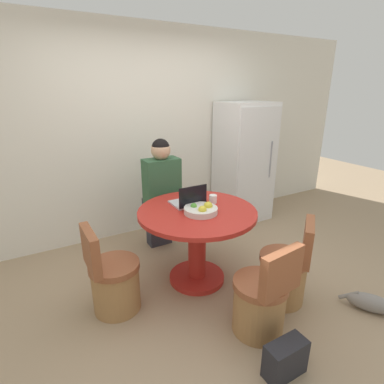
# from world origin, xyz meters

# --- Properties ---
(ground_plane) EXTENTS (12.00, 12.00, 0.00)m
(ground_plane) POSITION_xyz_m (0.00, 0.00, 0.00)
(ground_plane) COLOR #9E8466
(wall_back) EXTENTS (7.00, 0.06, 2.60)m
(wall_back) POSITION_xyz_m (0.00, 1.67, 1.30)
(wall_back) COLOR silver
(wall_back) RESTS_ON ground_plane
(refrigerator) EXTENTS (0.70, 0.64, 1.68)m
(refrigerator) POSITION_xyz_m (1.40, 1.31, 0.84)
(refrigerator) COLOR white
(refrigerator) RESTS_ON ground_plane
(dining_table) EXTENTS (1.13, 1.13, 0.77)m
(dining_table) POSITION_xyz_m (0.01, 0.27, 0.53)
(dining_table) COLOR #B2261E
(dining_table) RESTS_ON ground_plane
(chair_near_camera) EXTENTS (0.43, 0.44, 0.80)m
(chair_near_camera) POSITION_xyz_m (0.10, -0.57, 0.27)
(chair_near_camera) COLOR #9E7042
(chair_near_camera) RESTS_ON ground_plane
(chair_left_side) EXTENTS (0.43, 0.43, 0.80)m
(chair_left_side) POSITION_xyz_m (-0.84, 0.26, 0.27)
(chair_left_side) COLOR #9E7042
(chair_left_side) RESTS_ON ground_plane
(chair_near_right_corner) EXTENTS (0.50, 0.50, 0.80)m
(chair_near_right_corner) POSITION_xyz_m (0.54, -0.38, 0.27)
(chair_near_right_corner) COLOR #9E7042
(chair_near_right_corner) RESTS_ON ground_plane
(person_seated) EXTENTS (0.40, 0.37, 1.34)m
(person_seated) POSITION_xyz_m (-0.02, 1.06, 0.74)
(person_seated) COLOR #2D2D38
(person_seated) RESTS_ON ground_plane
(laptop) EXTENTS (0.30, 0.26, 0.22)m
(laptop) POSITION_xyz_m (-0.00, 0.43, 0.81)
(laptop) COLOR #B7B7BC
(laptop) RESTS_ON dining_table
(fruit_bowl) EXTENTS (0.31, 0.31, 0.10)m
(fruit_bowl) POSITION_xyz_m (0.00, 0.19, 0.80)
(fruit_bowl) COLOR beige
(fruit_bowl) RESTS_ON dining_table
(coffee_cup) EXTENTS (0.08, 0.08, 0.08)m
(coffee_cup) POSITION_xyz_m (0.24, 0.36, 0.81)
(coffee_cup) COLOR white
(coffee_cup) RESTS_ON dining_table
(cat) EXTENTS (0.34, 0.47, 0.16)m
(cat) POSITION_xyz_m (1.12, -0.90, 0.08)
(cat) COLOR gray
(cat) RESTS_ON ground_plane
(handbag) EXTENTS (0.30, 0.14, 0.26)m
(handbag) POSITION_xyz_m (-0.02, -0.95, 0.13)
(handbag) COLOR #232328
(handbag) RESTS_ON ground_plane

